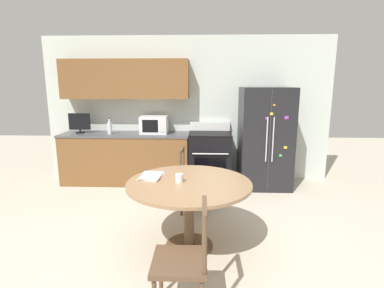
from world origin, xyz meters
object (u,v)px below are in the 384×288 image
Objects in this scene: refrigerator at (265,138)px; dining_chair_far at (193,181)px; candle_glass at (179,179)px; counter_bottle at (110,128)px; dining_chair_near at (183,261)px; oven_range at (210,158)px; microwave at (154,125)px; countertop_tv at (80,122)px.

dining_chair_far is at bearing -136.88° from refrigerator.
counter_bottle is at bearing 123.52° from candle_glass.
counter_bottle is (-2.69, 0.01, 0.15)m from refrigerator.
counter_bottle reaches higher than dining_chair_far.
candle_glass is at bearing 5.82° from dining_chair_near.
dining_chair_near is at bearing -94.88° from oven_range.
candle_glass is at bearing -56.48° from counter_bottle.
microwave is 0.78m from counter_bottle.
dining_chair_near is 1.91m from dining_chair_far.
oven_range reaches higher than candle_glass.
candle_glass is (-1.31, -2.08, -0.07)m from refrigerator.
countertop_tv reaches higher than candle_glass.
refrigerator reaches higher than microwave.
countertop_tv is at bearing -116.99° from dining_chair_far.
microwave is 3.31m from dining_chair_near.
counter_bottle is 3.13× the size of candle_glass.
oven_range is at bearing 1.75° from counter_bottle.
microwave is at bearing 12.39° from dining_chair_near.
microwave is 2.32m from candle_glass.
countertop_tv is 4.08× the size of candle_glass.
oven_range is at bearing -5.38° from dining_chair_near.
microwave is at bearing 105.60° from candle_glass.
dining_chair_near and dining_chair_far have the same top height.
microwave is 0.52× the size of dining_chair_far.
counter_bottle is at bearing -170.21° from microwave.
dining_chair_far is (-1.19, -1.12, -0.42)m from refrigerator.
oven_range is at bearing 176.06° from refrigerator.
candle_glass is (0.62, -2.22, -0.26)m from microwave.
dining_chair_far is (-0.25, -1.18, -0.03)m from oven_range.
countertop_tv reaches higher than microwave.
microwave is 1.33m from countertop_tv.
dining_chair_far is at bearing -0.76° from dining_chair_near.
oven_range is at bearing -0.96° from countertop_tv.
candle_glass is at bearing -74.40° from microwave.
oven_range is 1.21m from dining_chair_far.
oven_range reaches higher than dining_chair_far.
refrigerator reaches higher than countertop_tv.
refrigerator is at bearing -22.14° from dining_chair_near.
counter_bottle is (0.57, -0.09, -0.08)m from countertop_tv.
microwave is at bearing 9.79° from counter_bottle.
dining_chair_near is 9.86× the size of candle_glass.
refrigerator is at bearing -4.24° from microwave.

